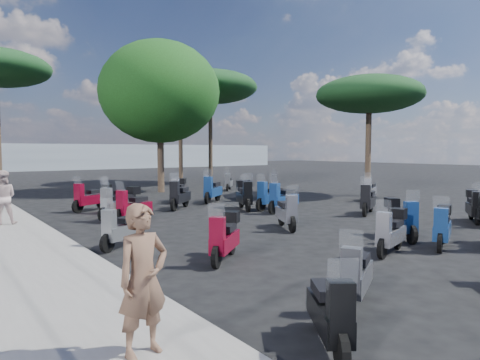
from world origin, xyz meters
TOP-DOWN VIEW (x-y plane):
  - ground at (0.00, 0.00)m, footprint 120.00×120.00m
  - woman at (-5.99, -5.44)m, footprint 0.63×0.46m
  - pedestrian_far at (-6.00, 4.34)m, footprint 0.88×0.76m
  - scooter_0 at (-2.71, -5.58)m, footprint 1.37×0.86m
  - scooter_1 at (-4.12, -6.33)m, footprint 0.95×1.28m
  - scooter_2 at (-4.13, 0.04)m, footprint 1.35×0.93m
  - scooter_3 at (-2.41, 3.49)m, footprint 1.56×0.83m
  - scooter_4 at (-2.83, 6.66)m, footprint 1.56×0.95m
  - scooter_5 at (-2.07, 5.78)m, footprint 1.62×0.84m
  - scooter_7 at (0.45, -4.04)m, footprint 1.53×0.70m
  - scooter_8 at (-2.85, -2.36)m, footprint 1.31×1.14m
  - scooter_9 at (0.63, -0.48)m, footprint 0.92×1.52m
  - scooter_10 at (-2.62, 4.08)m, footprint 1.66×0.89m
  - scooter_11 at (0.16, 5.11)m, footprint 1.43×1.25m
  - scooter_13 at (1.91, -4.41)m, footprint 1.49×0.86m
  - scooter_14 at (2.03, -3.26)m, footprint 1.05×1.46m
  - scooter_15 at (2.87, 2.86)m, footprint 1.76×0.68m
  - scooter_16 at (1.15, 7.02)m, footprint 1.27×1.34m
  - scooter_17 at (2.32, 6.10)m, footprint 1.54×1.25m
  - scooter_20 at (6.21, -3.16)m, footprint 1.44×1.04m
  - scooter_21 at (2.08, 3.47)m, footprint 0.99×1.67m
  - scooter_22 at (4.02, 5.94)m, footprint 1.18×1.16m
  - scooter_23 at (6.10, 10.27)m, footprint 1.10×1.20m
  - scooter_27 at (4.87, -0.12)m, footprint 1.60×0.97m
  - scooter_28 at (8.41, 2.41)m, footprint 1.53×0.87m
  - scooter_29 at (7.81, 8.26)m, footprint 1.14×1.17m
  - scooter_30 at (2.74, 2.01)m, footprint 1.76×0.68m
  - broadleaf_tree at (2.62, 11.75)m, footprint 6.46×6.46m
  - pine_0 at (6.50, 16.59)m, footprint 6.74×6.74m
  - pine_1 at (7.98, 15.08)m, footprint 6.36×6.36m
  - pine_3 at (10.18, 3.89)m, footprint 5.29×5.29m
  - distant_hills at (0.00, 45.00)m, footprint 70.00×8.00m

SIDE VIEW (x-z plane):
  - ground at x=0.00m, z-range 0.00..0.00m
  - scooter_1 at x=-4.12m, z-range -0.18..1.01m
  - scooter_0 at x=-2.71m, z-range -0.18..1.02m
  - scooter_23 at x=6.10m, z-range -0.19..1.03m
  - scooter_2 at x=-4.13m, z-range -0.19..1.04m
  - scooter_29 at x=7.81m, z-range -0.19..1.04m
  - scooter_22 at x=4.02m, z-range -0.15..1.05m
  - scooter_28 at x=8.41m, z-range -0.20..1.11m
  - scooter_3 at x=-2.41m, z-range -0.20..1.11m
  - scooter_9 at x=0.63m, z-range -0.20..1.12m
  - scooter_5 at x=-2.07m, z-range -0.21..1.15m
  - scooter_4 at x=-2.83m, z-range -0.21..1.15m
  - scooter_7 at x=0.45m, z-range -0.15..1.10m
  - scooter_8 at x=-2.85m, z-range -0.16..1.11m
  - scooter_13 at x=1.91m, z-range -0.16..1.11m
  - scooter_27 at x=4.87m, z-range -0.21..1.18m
  - scooter_20 at x=6.21m, z-range -0.16..1.14m
  - scooter_15 at x=2.87m, z-range -0.22..1.20m
  - scooter_30 at x=2.74m, z-range -0.22..1.20m
  - scooter_11 at x=0.16m, z-range -0.22..1.21m
  - scooter_14 at x=2.03m, z-range -0.16..1.16m
  - scooter_16 at x=1.15m, z-range -0.16..1.17m
  - scooter_17 at x=2.32m, z-range -0.23..1.26m
  - scooter_10 at x=-2.62m, z-range -0.17..1.22m
  - scooter_21 at x=2.08m, z-range -0.18..1.25m
  - pedestrian_far at x=-6.00m, z-range 0.15..1.71m
  - woman at x=-5.99m, z-range 0.15..1.74m
  - distant_hills at x=0.00m, z-range 0.00..3.00m
  - pine_3 at x=10.18m, z-range 2.04..8.02m
  - broadleaf_tree at x=2.62m, z-range 1.33..9.49m
  - pine_0 at x=6.50m, z-range 2.60..10.20m
  - pine_1 at x=7.98m, z-range 2.69..10.33m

